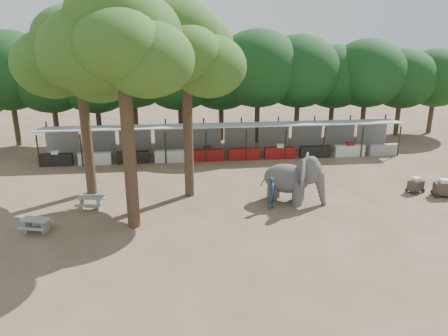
{
  "coord_description": "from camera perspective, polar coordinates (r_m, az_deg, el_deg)",
  "views": [
    {
      "loc": [
        -3.57,
        -18.9,
        9.97
      ],
      "look_at": [
        -1.0,
        5.0,
        2.0
      ],
      "focal_mm": 35.0,
      "sensor_mm": 36.0,
      "label": 1
    }
  ],
  "objects": [
    {
      "name": "handler",
      "position": [
        24.66,
        6.26,
        -3.26
      ],
      "size": [
        0.78,
        0.8,
        1.88
      ],
      "primitive_type": "imported",
      "rotation": [
        0.0,
        0.0,
        0.85
      ],
      "color": "#26384C",
      "rests_on": "ground"
    },
    {
      "name": "backdrop_trees",
      "position": [
        38.33,
        -0.77,
        11.66
      ],
      "size": [
        46.46,
        5.95,
        8.33
      ],
      "color": "#332316",
      "rests_on": "ground"
    },
    {
      "name": "vendor_stalls",
      "position": [
        34.09,
        0.08,
        3.4
      ],
      "size": [
        28.0,
        2.99,
        2.8
      ],
      "color": "#A8ACB0",
      "rests_on": "ground"
    },
    {
      "name": "yard_tree_center",
      "position": [
        21.26,
        -13.58,
        15.8
      ],
      "size": [
        7.1,
        6.9,
        12.04
      ],
      "color": "#332316",
      "rests_on": "ground"
    },
    {
      "name": "yard_tree_left",
      "position": [
        26.74,
        -18.68,
        13.62
      ],
      "size": [
        7.1,
        6.9,
        11.02
      ],
      "color": "#332316",
      "rests_on": "ground"
    },
    {
      "name": "cart_back",
      "position": [
        29.47,
        26.7,
        -2.35
      ],
      "size": [
        1.27,
        0.97,
        1.11
      ],
      "rotation": [
        0.0,
        0.0,
        -0.22
      ],
      "color": "#322823",
      "rests_on": "ground"
    },
    {
      "name": "elephant",
      "position": [
        25.62,
        9.16,
        -1.37
      ],
      "size": [
        3.83,
        3.02,
        2.87
      ],
      "rotation": [
        0.0,
        0.0,
        -0.42
      ],
      "color": "#464343",
      "rests_on": "ground"
    },
    {
      "name": "picnic_table_far",
      "position": [
        25.81,
        -17.01,
        -4.11
      ],
      "size": [
        1.63,
        1.51,
        0.72
      ],
      "rotation": [
        0.0,
        0.0,
        -0.16
      ],
      "color": "gray",
      "rests_on": "ground"
    },
    {
      "name": "ground",
      "position": [
        21.67,
        4.1,
        -9.11
      ],
      "size": [
        100.0,
        100.0,
        0.0
      ],
      "primitive_type": "plane",
      "color": "brown",
      "rests_on": "ground"
    },
    {
      "name": "yard_tree_back",
      "position": [
        25.14,
        -5.32,
        15.01
      ],
      "size": [
        7.1,
        6.9,
        11.36
      ],
      "color": "#332316",
      "rests_on": "ground"
    },
    {
      "name": "picnic_table_near",
      "position": [
        23.97,
        -23.34,
        -6.66
      ],
      "size": [
        1.66,
        1.56,
        0.69
      ],
      "rotation": [
        0.0,
        0.0,
        -0.25
      ],
      "color": "gray",
      "rests_on": "ground"
    },
    {
      "name": "cart_front",
      "position": [
        29.49,
        23.75,
        -2.05
      ],
      "size": [
        1.17,
        0.97,
        0.98
      ],
      "rotation": [
        0.0,
        0.0,
        0.36
      ],
      "color": "#322823",
      "rests_on": "ground"
    }
  ]
}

